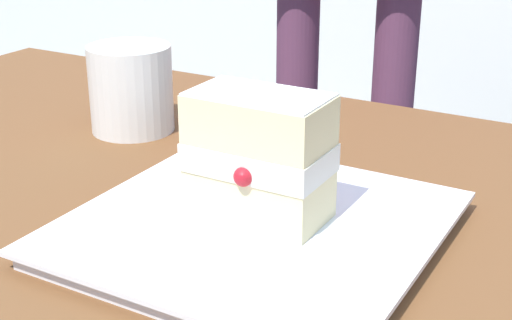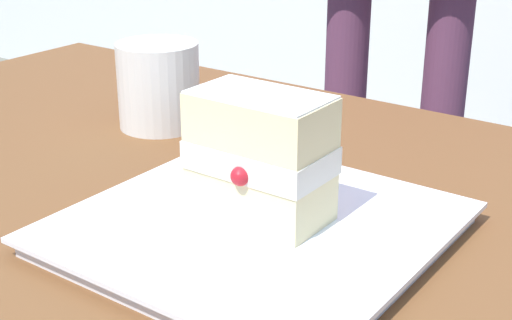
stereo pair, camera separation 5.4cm
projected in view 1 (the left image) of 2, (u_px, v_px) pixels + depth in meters
dessert_plate at (256, 229)px, 0.56m from camera, size 0.26×0.26×0.02m
cake_slice at (259, 156)px, 0.55m from camera, size 0.10×0.07×0.10m
coffee_cup at (131, 87)px, 0.77m from camera, size 0.09×0.09×0.09m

